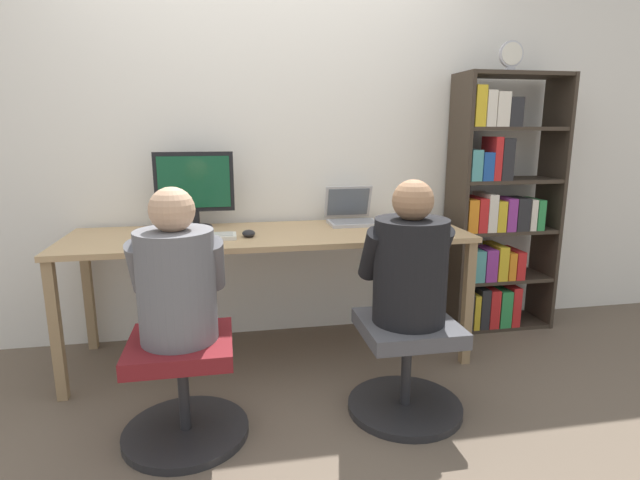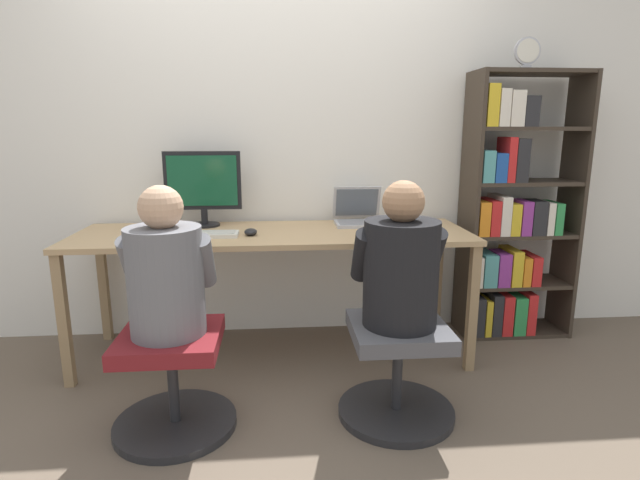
{
  "view_description": "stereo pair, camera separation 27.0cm",
  "coord_description": "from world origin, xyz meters",
  "px_view_note": "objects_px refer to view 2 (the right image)",
  "views": [
    {
      "loc": [
        -0.24,
        -2.44,
        1.33
      ],
      "look_at": [
        0.25,
        0.15,
        0.74
      ],
      "focal_mm": 28.0,
      "sensor_mm": 36.0,
      "label": 1
    },
    {
      "loc": [
        0.03,
        -2.48,
        1.33
      ],
      "look_at": [
        0.25,
        0.15,
        0.74
      ],
      "focal_mm": 28.0,
      "sensor_mm": 36.0,
      "label": 2
    }
  ],
  "objects_px": {
    "keyboard": "(198,234)",
    "person_at_laptop": "(401,265)",
    "desktop_monitor": "(203,187)",
    "person_at_monitor": "(166,272)",
    "bookshelf": "(510,220)",
    "office_chair_left": "(173,379)",
    "desk_clock": "(527,52)",
    "laptop": "(359,216)",
    "office_chair_right": "(397,368)"
  },
  "relations": [
    {
      "from": "keyboard",
      "to": "person_at_laptop",
      "type": "xyz_separation_m",
      "value": [
        0.99,
        -0.62,
        -0.03
      ]
    },
    {
      "from": "desktop_monitor",
      "to": "person_at_monitor",
      "type": "bearing_deg",
      "value": -92.2
    },
    {
      "from": "keyboard",
      "to": "bookshelf",
      "type": "relative_size",
      "value": 0.26
    },
    {
      "from": "office_chair_left",
      "to": "desk_clock",
      "type": "distance_m",
      "value": 2.61
    },
    {
      "from": "keyboard",
      "to": "bookshelf",
      "type": "xyz_separation_m",
      "value": [
        1.91,
        0.28,
        0.0
      ]
    },
    {
      "from": "keyboard",
      "to": "desktop_monitor",
      "type": "bearing_deg",
      "value": 90.69
    },
    {
      "from": "desktop_monitor",
      "to": "bookshelf",
      "type": "distance_m",
      "value": 1.93
    },
    {
      "from": "person_at_monitor",
      "to": "bookshelf",
      "type": "bearing_deg",
      "value": 25.07
    },
    {
      "from": "person_at_monitor",
      "to": "laptop",
      "type": "bearing_deg",
      "value": 43.49
    },
    {
      "from": "bookshelf",
      "to": "desk_clock",
      "type": "bearing_deg",
      "value": -100.04
    },
    {
      "from": "office_chair_right",
      "to": "desk_clock",
      "type": "bearing_deg",
      "value": 42.39
    },
    {
      "from": "keyboard",
      "to": "office_chair_right",
      "type": "distance_m",
      "value": 1.28
    },
    {
      "from": "laptop",
      "to": "person_at_monitor",
      "type": "relative_size",
      "value": 0.47
    },
    {
      "from": "desktop_monitor",
      "to": "keyboard",
      "type": "distance_m",
      "value": 0.38
    },
    {
      "from": "laptop",
      "to": "keyboard",
      "type": "distance_m",
      "value": 0.99
    },
    {
      "from": "person_at_monitor",
      "to": "bookshelf",
      "type": "relative_size",
      "value": 0.39
    },
    {
      "from": "office_chair_left",
      "to": "person_at_monitor",
      "type": "height_order",
      "value": "person_at_monitor"
    },
    {
      "from": "desktop_monitor",
      "to": "office_chair_right",
      "type": "relative_size",
      "value": 0.83
    },
    {
      "from": "keyboard",
      "to": "desk_clock",
      "type": "height_order",
      "value": "desk_clock"
    },
    {
      "from": "office_chair_left",
      "to": "person_at_laptop",
      "type": "xyz_separation_m",
      "value": [
        1.03,
        0.02,
        0.5
      ]
    },
    {
      "from": "laptop",
      "to": "desk_clock",
      "type": "xyz_separation_m",
      "value": [
        0.95,
        -0.09,
        0.97
      ]
    },
    {
      "from": "office_chair_right",
      "to": "person_at_laptop",
      "type": "bearing_deg",
      "value": 90.0
    },
    {
      "from": "laptop",
      "to": "bookshelf",
      "type": "height_order",
      "value": "bookshelf"
    },
    {
      "from": "person_at_monitor",
      "to": "person_at_laptop",
      "type": "xyz_separation_m",
      "value": [
        1.03,
        0.02,
        0.0
      ]
    },
    {
      "from": "desk_clock",
      "to": "office_chair_left",
      "type": "bearing_deg",
      "value": -156.36
    },
    {
      "from": "laptop",
      "to": "office_chair_right",
      "type": "bearing_deg",
      "value": -87.37
    },
    {
      "from": "desk_clock",
      "to": "office_chair_right",
      "type": "bearing_deg",
      "value": -137.61
    },
    {
      "from": "office_chair_left",
      "to": "person_at_laptop",
      "type": "relative_size",
      "value": 0.84
    },
    {
      "from": "keyboard",
      "to": "office_chair_right",
      "type": "xyz_separation_m",
      "value": [
        0.99,
        -0.62,
        -0.53
      ]
    },
    {
      "from": "person_at_laptop",
      "to": "desk_clock",
      "type": "xyz_separation_m",
      "value": [
        0.91,
        0.83,
        1.03
      ]
    },
    {
      "from": "person_at_monitor",
      "to": "desk_clock",
      "type": "distance_m",
      "value": 2.35
    },
    {
      "from": "desktop_monitor",
      "to": "laptop",
      "type": "relative_size",
      "value": 1.51
    },
    {
      "from": "bookshelf",
      "to": "person_at_laptop",
      "type": "bearing_deg",
      "value": -135.88
    },
    {
      "from": "person_at_laptop",
      "to": "laptop",
      "type": "bearing_deg",
      "value": 92.65
    },
    {
      "from": "desktop_monitor",
      "to": "person_at_laptop",
      "type": "xyz_separation_m",
      "value": [
        0.99,
        -0.93,
        -0.26
      ]
    },
    {
      "from": "office_chair_right",
      "to": "bookshelf",
      "type": "height_order",
      "value": "bookshelf"
    },
    {
      "from": "office_chair_right",
      "to": "laptop",
      "type": "bearing_deg",
      "value": 92.63
    },
    {
      "from": "keyboard",
      "to": "laptop",
      "type": "bearing_deg",
      "value": 17.67
    },
    {
      "from": "desktop_monitor",
      "to": "bookshelf",
      "type": "bearing_deg",
      "value": -0.9
    },
    {
      "from": "laptop",
      "to": "office_chair_right",
      "type": "distance_m",
      "value": 1.08
    },
    {
      "from": "keyboard",
      "to": "desk_clock",
      "type": "relative_size",
      "value": 2.54
    },
    {
      "from": "desktop_monitor",
      "to": "laptop",
      "type": "bearing_deg",
      "value": -0.51
    },
    {
      "from": "office_chair_left",
      "to": "keyboard",
      "type": "bearing_deg",
      "value": 86.41
    },
    {
      "from": "keyboard",
      "to": "office_chair_left",
      "type": "distance_m",
      "value": 0.83
    },
    {
      "from": "office_chair_right",
      "to": "office_chair_left",
      "type": "bearing_deg",
      "value": -179.07
    },
    {
      "from": "desk_clock",
      "to": "laptop",
      "type": "bearing_deg",
      "value": 174.59
    },
    {
      "from": "laptop",
      "to": "person_at_monitor",
      "type": "xyz_separation_m",
      "value": [
        -0.98,
        -0.93,
        -0.07
      ]
    },
    {
      "from": "keyboard",
      "to": "bookshelf",
      "type": "height_order",
      "value": "bookshelf"
    },
    {
      "from": "desk_clock",
      "to": "person_at_monitor",
      "type": "bearing_deg",
      "value": -156.47
    },
    {
      "from": "bookshelf",
      "to": "desk_clock",
      "type": "xyz_separation_m",
      "value": [
        -0.01,
        -0.07,
        1.0
      ]
    }
  ]
}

